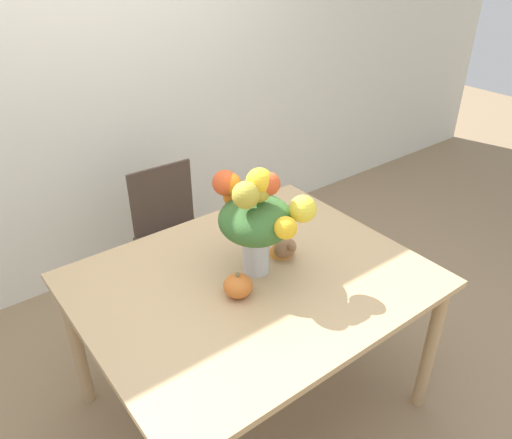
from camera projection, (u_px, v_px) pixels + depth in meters
name	position (u px, v px, depth m)	size (l,w,h in m)	color
ground_plane	(253.00, 400.00, 2.53)	(12.00, 12.00, 0.00)	#8E7556
wall_back	(92.00, 70.00, 2.89)	(8.00, 0.06, 2.70)	silver
dining_table	(252.00, 293.00, 2.18)	(1.43, 1.15, 0.77)	tan
flower_vase	(256.00, 216.00, 2.04)	(0.34, 0.41, 0.50)	silver
pumpkin	(238.00, 286.00, 2.01)	(0.12, 0.12, 0.11)	orange
turkey_figurine	(283.00, 246.00, 2.26)	(0.11, 0.15, 0.09)	#936642
dining_chair_near_window	(175.00, 237.00, 3.01)	(0.44, 0.44, 0.87)	#47382D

